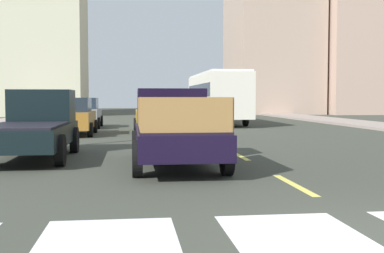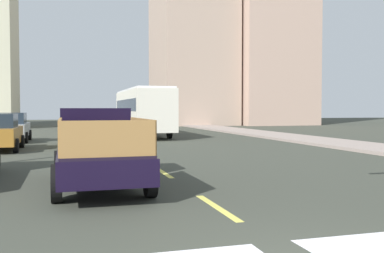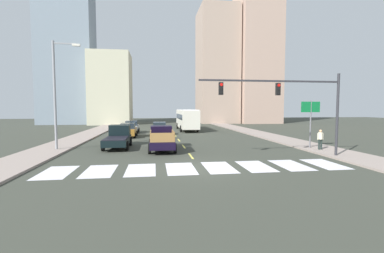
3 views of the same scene
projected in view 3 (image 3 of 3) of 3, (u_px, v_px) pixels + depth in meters
The scene contains 33 objects.
ground_plane at pixel (200, 168), 15.96m from camera, with size 160.00×160.00×0.00m, color #393D33.
sidewalk_right at pixel (262, 135), 35.31m from camera, with size 3.38×110.00×0.15m, color gray.
sidewalk_left at pixel (81, 137), 32.17m from camera, with size 3.38×110.00×0.15m, color gray.
crosswalk_stripe_0 at pixel (56, 172), 14.85m from camera, with size 1.68×3.24×0.01m, color silver.
crosswalk_stripe_1 at pixel (100, 171), 15.17m from camera, with size 1.68×3.24×0.01m, color silver.
crosswalk_stripe_2 at pixel (141, 170), 15.48m from camera, with size 1.68×3.24×0.01m, color silver.
crosswalk_stripe_3 at pixel (181, 168), 15.80m from camera, with size 1.68×3.24×0.01m, color silver.
crosswalk_stripe_4 at pixel (219, 167), 16.12m from camera, with size 1.68×3.24×0.01m, color silver.
crosswalk_stripe_5 at pixel (256, 166), 16.43m from camera, with size 1.68×3.24×0.01m, color silver.
crosswalk_stripe_6 at pixel (291, 165), 16.75m from camera, with size 1.68×3.24×0.01m, color silver.
crosswalk_stripe_7 at pixel (325, 164), 17.07m from camera, with size 1.68×3.24×0.01m, color silver.
lane_dash_0 at pixel (191, 156), 19.91m from camera, with size 0.16×2.40×0.01m, color #D8CD55.
lane_dash_1 at pixel (184, 146), 24.85m from camera, with size 0.16×2.40×0.01m, color #D8CD55.
lane_dash_2 at pixel (179, 140), 29.79m from camera, with size 0.16×2.40×0.01m, color #D8CD55.
lane_dash_3 at pixel (175, 136), 34.73m from camera, with size 0.16×2.40×0.01m, color #D8CD55.
lane_dash_4 at pixel (173, 132), 39.67m from camera, with size 0.16×2.40×0.01m, color #D8CD55.
lane_dash_5 at pixel (171, 129), 44.61m from camera, with size 0.16×2.40×0.01m, color #D8CD55.
lane_dash_6 at pixel (169, 127), 49.55m from camera, with size 0.16×2.40×0.01m, color #D8CD55.
lane_dash_7 at pixel (168, 126), 54.49m from camera, with size 0.16×2.40×0.01m, color #D8CD55.
pickup_stakebed at pixel (162, 139), 22.86m from camera, with size 2.18×5.20×1.96m.
pickup_dark at pixel (118, 137), 24.31m from camera, with size 2.18×5.20×1.96m.
city_bus at pixel (187, 118), 42.84m from camera, with size 2.72×10.80×3.32m.
sedan_far at pixel (128, 130), 32.83m from camera, with size 2.02×4.40×1.72m.
sedan_near_left at pixel (159, 129), 35.23m from camera, with size 2.02×4.40×1.72m.
sedan_near_right at pixel (132, 127), 38.48m from camera, with size 2.02×4.40×1.72m.
traffic_signal_gantry at pixel (294, 98), 18.66m from camera, with size 10.14×0.27×6.00m.
direction_sign_green at pixel (311, 114), 22.95m from camera, with size 1.70×0.12×4.20m.
streetlight_left at pixel (57, 91), 22.01m from camera, with size 2.20×0.28×9.00m.
pedestrian_waiting at pixel (320, 138), 22.05m from camera, with size 0.53×0.34×1.64m.
tower_tall_centre at pixel (66, 29), 58.83m from camera, with size 11.36×7.35×41.85m, color gray.
block_mid_left at pixel (257, 49), 64.21m from camera, with size 9.27×10.37×35.06m, color tan.
block_mid_right at pixel (111, 89), 58.87m from camera, with size 8.48×8.98×15.38m, color beige.
block_low_left at pixel (217, 67), 65.03m from camera, with size 8.80×11.02×27.01m, color tan.
Camera 3 is at (-2.64, -15.54, 3.56)m, focal length 25.16 mm.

